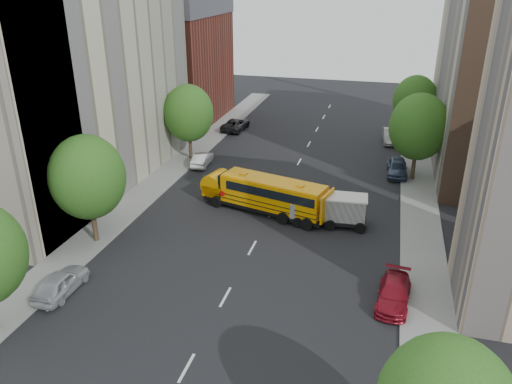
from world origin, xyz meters
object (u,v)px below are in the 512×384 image
at_px(street_tree_2, 188,113).
at_px(parked_car_4, 397,167).
at_px(street_tree_1, 88,177).
at_px(parked_car_0, 61,283).
at_px(school_bus, 264,193).
at_px(parked_car_5, 391,136).
at_px(parked_car_3, 394,293).
at_px(parked_car_2, 236,124).
at_px(parked_car_1, 202,159).
at_px(street_tree_5, 415,101).
at_px(safari_truck, 330,209).
at_px(street_tree_4, 419,127).

relative_size(street_tree_2, parked_car_4, 1.70).
height_order(street_tree_1, parked_car_0, street_tree_1).
distance_m(school_bus, parked_car_5, 23.19).
bearing_deg(parked_car_5, parked_car_4, -90.24).
distance_m(street_tree_1, parked_car_5, 35.43).
bearing_deg(school_bus, street_tree_2, 150.36).
bearing_deg(parked_car_4, parked_car_3, -91.82).
relative_size(parked_car_2, parked_car_3, 1.16).
distance_m(school_bus, parked_car_4, 15.00).
bearing_deg(school_bus, parked_car_5, 80.59).
relative_size(parked_car_3, parked_car_4, 0.98).
bearing_deg(parked_car_4, street_tree_1, -139.37).
height_order(parked_car_2, parked_car_5, parked_car_5).
height_order(parked_car_1, parked_car_2, parked_car_2).
relative_size(street_tree_5, safari_truck, 1.29).
relative_size(street_tree_4, school_bus, 0.76).
relative_size(street_tree_1, parked_car_2, 1.54).
xyz_separation_m(school_bus, parked_car_4, (10.23, 10.94, -0.88)).
xyz_separation_m(street_tree_5, parked_car_2, (-20.60, -0.86, -3.99)).
bearing_deg(street_tree_2, parked_car_3, -44.13).
bearing_deg(parked_car_5, parked_car_3, -93.23).
bearing_deg(street_tree_5, street_tree_2, -151.39).
bearing_deg(street_tree_2, street_tree_4, 0.00).
bearing_deg(parked_car_0, street_tree_5, -120.45).
height_order(safari_truck, parked_car_2, safari_truck).
distance_m(street_tree_4, parked_car_0, 32.01).
bearing_deg(street_tree_4, safari_truck, -119.77).
height_order(school_bus, parked_car_3, school_bus).
relative_size(parked_car_2, parked_car_4, 1.13).
height_order(street_tree_5, safari_truck, street_tree_5).
bearing_deg(street_tree_2, parked_car_2, 82.83).
relative_size(parked_car_1, parked_car_5, 0.86).
bearing_deg(street_tree_4, street_tree_5, 90.00).
relative_size(street_tree_4, parked_car_3, 1.83).
xyz_separation_m(street_tree_2, street_tree_5, (22.00, 12.00, -0.12)).
bearing_deg(school_bus, parked_car_4, 61.51).
bearing_deg(parked_car_0, street_tree_4, -131.26).
xyz_separation_m(street_tree_4, parked_car_5, (-2.20, 11.07, -4.33)).
xyz_separation_m(parked_car_0, parked_car_1, (0.42, 22.63, -0.07)).
bearing_deg(parked_car_4, parked_car_5, 92.65).
bearing_deg(street_tree_1, parked_car_4, 42.44).
relative_size(street_tree_2, street_tree_4, 0.95).
xyz_separation_m(street_tree_5, parked_car_1, (-20.18, -13.47, -4.06)).
bearing_deg(street_tree_5, parked_car_1, -146.27).
bearing_deg(street_tree_1, parked_car_5, 55.74).
distance_m(street_tree_5, parked_car_0, 41.76).
bearing_deg(street_tree_1, parked_car_2, 87.25).
distance_m(street_tree_5, parked_car_4, 11.92).
xyz_separation_m(parked_car_4, parked_car_5, (-0.80, 10.23, -0.02)).
bearing_deg(street_tree_4, parked_car_4, 149.05).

